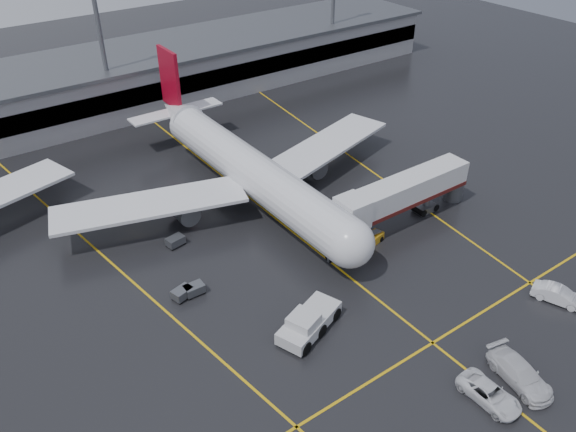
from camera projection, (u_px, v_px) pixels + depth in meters
ground at (292, 231)px, 68.02m from camera, size 220.00×220.00×0.00m
apron_line_centre at (292, 231)px, 68.01m from camera, size 0.25×90.00×0.02m
apron_line_stop at (433, 343)px, 53.08m from camera, size 60.00×0.25×0.02m
apron_line_left at (96, 249)px, 65.08m from camera, size 9.99×69.35×0.02m
apron_line_right at (352, 157)px, 83.55m from camera, size 7.57×69.64×0.02m
terminal at (126, 79)px, 98.17m from camera, size 122.00×19.00×8.60m
light_mast_mid at (100, 31)px, 86.12m from camera, size 3.00×1.20×25.45m
main_airliner at (246, 168)px, 72.28m from camera, size 48.80×45.60×14.10m
jet_bridge at (404, 194)px, 67.55m from camera, size 19.90×3.40×6.05m
pushback_tractor at (308, 323)px, 53.81m from camera, size 7.76×5.22×2.57m
belt_loader at (372, 240)px, 65.79m from camera, size 3.43×2.12×2.03m
service_van_a at (489, 394)px, 47.31m from camera, size 2.61×5.49×1.51m
service_van_b at (520, 374)px, 48.87m from camera, size 3.83×6.81×1.86m
service_van_c at (559, 295)px, 57.36m from camera, size 3.47×5.32×1.66m
baggage_cart_a at (194, 289)px, 58.43m from camera, size 2.02×1.33×1.12m
baggage_cart_b at (182, 293)px, 57.94m from camera, size 2.27×1.78×1.12m
baggage_cart_c at (175, 241)px, 65.35m from camera, size 2.20×1.65×1.12m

